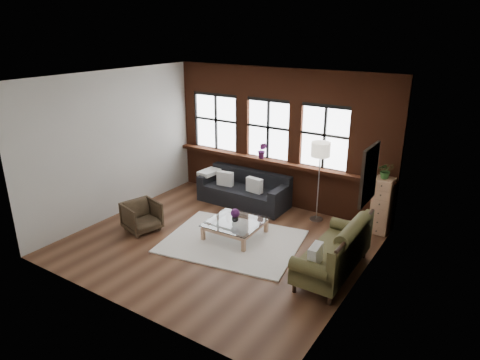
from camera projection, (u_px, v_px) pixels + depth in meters
The scene contains 26 objects.
floor at pixel (219, 242), 8.51m from camera, with size 5.50×5.50×0.00m, color #492A1B.
ceiling at pixel (216, 78), 7.41m from camera, with size 5.50×5.50×0.00m, color white.
wall_back at pixel (281, 138), 9.93m from camera, with size 5.50×5.50×0.00m, color beige.
wall_front at pixel (114, 212), 5.99m from camera, with size 5.50×5.50×0.00m, color beige.
wall_left at pixel (116, 144), 9.37m from camera, with size 5.00×5.00×0.00m, color beige.
wall_right at pixel (364, 196), 6.55m from camera, with size 5.00×5.00×0.00m, color beige.
brick_backwall at pixel (280, 138), 9.88m from camera, with size 5.50×0.12×3.20m, color #4F2212, non-canonical shape.
sill_ledge at pixel (277, 162), 10.00m from camera, with size 5.50×0.30×0.08m, color #4F2212.
window_left at pixel (217, 123), 10.76m from camera, with size 1.38×0.10×1.50m, color black, non-canonical shape.
window_mid at pixel (269, 130), 9.99m from camera, with size 1.38×0.10×1.50m, color black, non-canonical shape.
window_right at pixel (325, 138), 9.28m from camera, with size 1.38×0.10×1.50m, color black, non-canonical shape.
wall_poster at pixel (369, 175), 6.72m from camera, with size 0.05×0.74×0.94m, color black, non-canonical shape.
shag_rug at pixel (232, 241), 8.51m from camera, with size 2.58×2.03×0.03m, color white.
dark_sofa at pixel (244, 188), 10.20m from camera, with size 2.17×0.88×0.78m, color black, non-canonical shape.
pillow_a at pixel (225, 179), 10.29m from camera, with size 0.40×0.14×0.34m, color white.
pillow_b at pixel (254, 185), 9.87m from camera, with size 0.40×0.14×0.34m, color white.
vintage_settee at pixel (333, 247), 7.25m from camera, with size 0.86×1.94×1.03m, color #4C4723, non-canonical shape.
pillow_settee at pixel (315, 255), 6.79m from camera, with size 0.14×0.38×0.34m, color white.
armchair at pixel (142, 216), 8.90m from camera, with size 0.67×0.68×0.62m, color #34281A.
coffee_table at pixel (235, 229), 8.66m from camera, with size 1.05×1.05×0.35m, color tan, non-canonical shape.
vase at pixel (235, 218), 8.57m from camera, with size 0.14×0.14×0.15m, color #B2B2B2.
flowers at pixel (235, 213), 8.53m from camera, with size 0.18×0.18×0.18m, color #511D55.
drawer_chest at pixel (382, 206), 8.73m from camera, with size 0.36×0.36×1.18m, color tan.
potted_plant_top at pixel (386, 170), 8.47m from camera, with size 0.30×0.26×0.33m, color #2D5923.
floor_lamp at pixel (319, 179), 9.16m from camera, with size 0.40×0.40×1.92m, color #A5A5A8, non-canonical shape.
sill_plant at pixel (262, 150), 10.10m from camera, with size 0.21×0.17×0.39m, color #511D55.
Camera 1 is at (4.46, -6.13, 4.06)m, focal length 32.00 mm.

